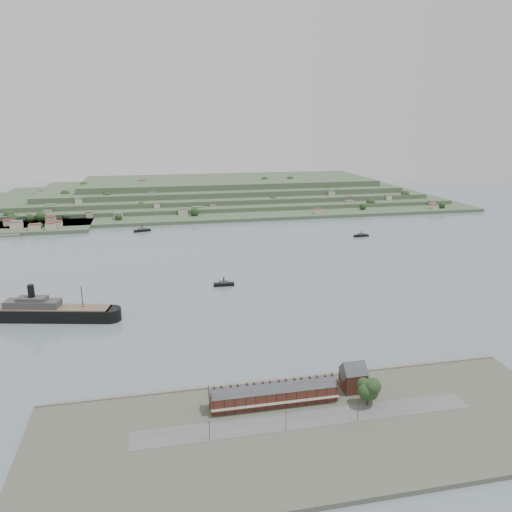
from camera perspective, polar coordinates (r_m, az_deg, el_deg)
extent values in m
plane|color=slate|center=(375.32, -2.69, -3.24)|extent=(1400.00, 1400.00, 0.00)
cube|color=#4C5142|center=(209.54, 6.29, -19.18)|extent=(220.00, 80.00, 2.00)
cube|color=slate|center=(241.02, 3.32, -14.04)|extent=(220.00, 2.00, 2.60)
cube|color=#595959|center=(213.67, 5.77, -18.07)|extent=(140.00, 12.00, 0.10)
cube|color=#4C251B|center=(220.80, 2.08, -15.74)|extent=(55.00, 8.00, 7.00)
cube|color=#34363B|center=(219.01, 2.09, -14.95)|extent=(55.60, 8.15, 8.15)
cube|color=#A09B8D|center=(217.09, 2.40, -16.49)|extent=(55.00, 1.60, 0.25)
cube|color=#4C251B|center=(214.28, -5.33, -15.44)|extent=(0.50, 8.40, 3.00)
cube|color=#4C251B|center=(226.03, 9.07, -13.83)|extent=(0.50, 8.40, 3.00)
cube|color=#30211A|center=(214.14, -3.82, -15.00)|extent=(0.90, 1.40, 3.20)
cube|color=#30211A|center=(214.86, -2.32, -14.86)|extent=(0.90, 1.40, 3.20)
cube|color=#30211A|center=(217.24, 1.37, -14.49)|extent=(0.90, 1.40, 3.20)
cube|color=#30211A|center=(218.43, 2.82, -14.32)|extent=(0.90, 1.40, 3.20)
cube|color=#30211A|center=(221.96, 6.36, -13.89)|extent=(0.90, 1.40, 3.20)
cube|color=#30211A|center=(223.60, 7.73, -13.71)|extent=(0.90, 1.40, 3.20)
cube|color=#4C251B|center=(234.40, 11.03, -13.78)|extent=(10.00, 10.00, 9.00)
cube|color=#34363B|center=(232.26, 11.09, -12.80)|extent=(10.40, 10.18, 10.18)
cube|color=#3E5539|center=(723.10, -7.42, 5.85)|extent=(760.00, 260.00, 4.00)
cube|color=#3E5539|center=(748.81, -6.06, 6.56)|extent=(680.00, 220.00, 5.00)
cube|color=#3E5539|center=(764.43, -5.07, 7.18)|extent=(600.00, 200.00, 6.00)
cube|color=#3E5539|center=(780.22, -4.11, 7.85)|extent=(520.00, 180.00, 7.00)
cube|color=#3E5539|center=(796.20, -3.20, 8.56)|extent=(440.00, 160.00, 8.00)
cube|color=#3E5539|center=(629.04, -25.00, 3.12)|extent=(150.00, 90.00, 4.00)
cube|color=slate|center=(590.38, -26.32, 2.19)|extent=(22.00, 14.00, 2.80)
cube|color=black|center=(339.11, -24.39, -6.03)|extent=(99.76, 35.35, 7.73)
cylinder|color=black|center=(321.15, -16.30, -6.41)|extent=(13.24, 13.24, 7.73)
cube|color=brown|center=(337.70, -24.46, -5.37)|extent=(97.36, 33.77, 0.66)
cube|color=#413E3D|center=(335.97, -24.17, -4.99)|extent=(34.50, 17.16, 4.41)
cube|color=#413E3D|center=(335.02, -24.22, -4.52)|extent=(18.95, 11.52, 2.76)
cylinder|color=black|center=(333.72, -24.30, -3.84)|extent=(3.97, 3.97, 9.93)
cylinder|color=#3A281A|center=(322.85, -19.25, -4.56)|extent=(0.55, 0.55, 15.45)
cube|color=black|center=(371.58, -3.69, -3.26)|extent=(15.21, 4.54, 2.41)
cube|color=#413E3D|center=(371.01, -3.70, -2.99)|extent=(6.89, 3.45, 1.81)
cylinder|color=black|center=(370.38, -3.70, -2.70)|extent=(1.01, 1.01, 3.52)
cube|color=black|center=(565.14, -12.88, 2.86)|extent=(18.84, 10.06, 2.42)
cube|color=#413E3D|center=(564.76, -12.89, 3.04)|extent=(8.99, 6.22, 1.82)
cylinder|color=black|center=(564.35, -12.90, 3.24)|extent=(1.01, 1.01, 3.53)
cube|color=black|center=(538.76, 11.92, 2.30)|extent=(16.19, 5.58, 2.12)
cube|color=#413E3D|center=(538.41, 11.93, 2.46)|extent=(7.40, 4.05, 1.59)
cylinder|color=black|center=(538.03, 11.94, 2.65)|extent=(0.88, 0.88, 3.09)
cylinder|color=#3A281A|center=(225.40, 12.64, -15.73)|extent=(1.20, 1.20, 5.01)
sphere|color=#1B3116|center=(223.14, 12.71, -14.73)|extent=(9.02, 9.02, 9.02)
sphere|color=#1B3116|center=(224.40, 13.21, -14.29)|extent=(7.01, 7.01, 7.01)
sphere|color=#1B3116|center=(220.96, 12.39, -14.89)|extent=(6.41, 6.41, 6.41)
sphere|color=#1B3116|center=(220.38, 13.11, -14.42)|extent=(6.01, 6.01, 6.01)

